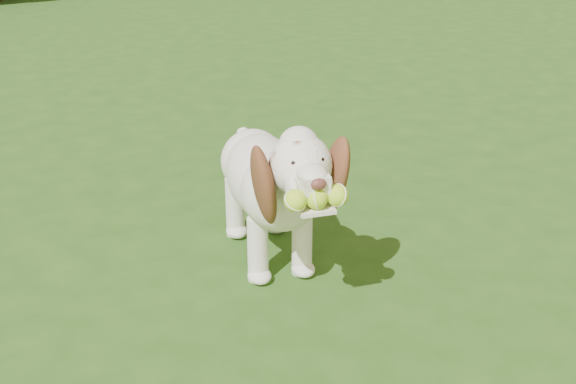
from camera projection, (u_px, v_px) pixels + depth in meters
ground at (394, 240)px, 3.51m from camera, size 80.00×80.00×0.00m
dog at (272, 179)px, 3.14m from camera, size 0.70×1.18×0.79m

